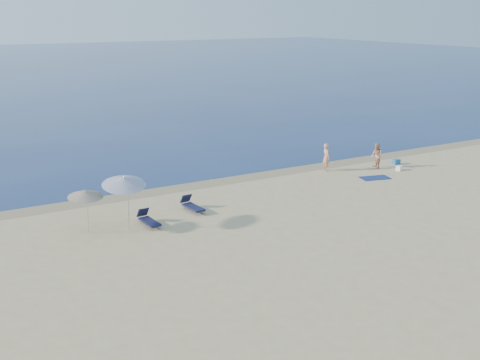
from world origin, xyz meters
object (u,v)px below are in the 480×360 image
(blue_cooler, at_px, (396,162))
(person_right, at_px, (377,156))
(person_left, at_px, (326,157))
(umbrella_near, at_px, (124,181))

(blue_cooler, bearing_deg, person_right, -177.72)
(person_left, bearing_deg, person_right, -97.76)
(person_left, relative_size, blue_cooler, 3.78)
(person_left, bearing_deg, umbrella_near, 115.03)
(person_right, xyz_separation_m, blue_cooler, (1.78, 0.09, -0.62))
(person_left, height_order, umbrella_near, umbrella_near)
(person_right, bearing_deg, blue_cooler, 108.79)
(umbrella_near, bearing_deg, blue_cooler, 16.50)
(person_left, relative_size, person_right, 1.08)
(person_left, xyz_separation_m, umbrella_near, (-14.02, -3.54, 1.33))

